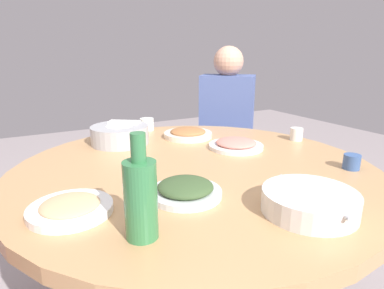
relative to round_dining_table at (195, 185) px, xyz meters
name	(u,v)px	position (x,y,z in m)	size (l,w,h in m)	color
round_dining_table	(195,185)	(0.00, 0.00, 0.00)	(1.38, 1.38, 0.73)	#99999E
rice_bowl	(120,134)	(-0.43, -0.16, 0.13)	(0.27, 0.27, 0.09)	#B2B5BA
soup_bowl	(309,202)	(0.48, 0.09, 0.11)	(0.28, 0.26, 0.06)	white
dish_noodles	(70,208)	(0.17, -0.48, 0.10)	(0.23, 0.23, 0.04)	white
dish_shrimp	(236,144)	(-0.11, 0.27, 0.10)	(0.24, 0.24, 0.04)	white
dish_greens	(186,190)	(0.23, -0.16, 0.10)	(0.22, 0.22, 0.05)	silver
dish_tofu_braise	(188,133)	(-0.39, 0.18, 0.10)	(0.24, 0.24, 0.05)	silver
green_bottle	(141,197)	(0.38, -0.35, 0.18)	(0.08, 0.08, 0.25)	#357C47
tea_cup_near	(352,162)	(0.31, 0.49, 0.11)	(0.06, 0.06, 0.06)	#3A5A95
tea_cup_far	(147,124)	(-0.63, 0.05, 0.11)	(0.08, 0.08, 0.07)	white
tea_cup_side	(296,134)	(-0.08, 0.62, 0.11)	(0.06, 0.06, 0.06)	white
stool_for_diner_left	(225,190)	(-0.72, 0.64, -0.44)	(0.35, 0.35, 0.43)	brown
diner_left	(227,115)	(-0.72, 0.64, 0.09)	(0.47, 0.47, 0.76)	#2D333D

